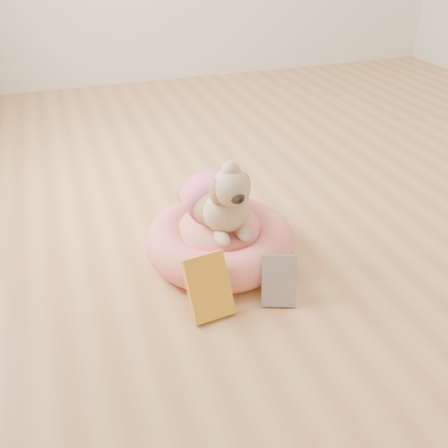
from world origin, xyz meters
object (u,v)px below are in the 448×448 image
object	(u,v)px
book_yellow	(209,287)
book_white	(279,281)
dog	(218,186)
pet_bed	(220,240)

from	to	relation	value
book_yellow	book_white	world-z (taller)	book_yellow
dog	book_white	size ratio (longest dim) A/B	2.33
book_yellow	book_white	distance (m)	0.25
book_yellow	book_white	size ratio (longest dim) A/B	1.22
pet_bed	dog	size ratio (longest dim) A/B	1.38
dog	book_white	distance (m)	0.41
pet_bed	book_yellow	bearing A→B (deg)	-115.11
pet_bed	dog	distance (m)	0.23
book_yellow	dog	bearing A→B (deg)	59.39
pet_bed	dog	xyz separation A→B (m)	(-0.00, 0.01, 0.23)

